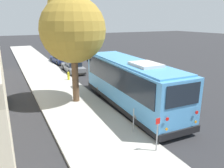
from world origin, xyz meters
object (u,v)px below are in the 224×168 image
object	(u,v)px
sign_post_near	(157,134)
fire_hydrant	(68,76)
street_tree	(72,25)
shuttle_bus	(130,81)
parked_sedan_gray	(73,67)
sign_post_far	(134,120)
parked_sedan_navy	(60,59)

from	to	relation	value
sign_post_near	fire_hydrant	bearing A→B (deg)	0.37
street_tree	shuttle_bus	bearing A→B (deg)	-128.66
street_tree	sign_post_near	world-z (taller)	street_tree
street_tree	fire_hydrant	distance (m)	7.69
parked_sedan_gray	street_tree	size ratio (longest dim) A/B	0.60
shuttle_bus	sign_post_near	size ratio (longest dim) A/B	6.50
sign_post_far	fire_hydrant	distance (m)	11.73
shuttle_bus	sign_post_near	distance (m)	5.76
shuttle_bus	parked_sedan_gray	size ratio (longest dim) A/B	2.20
street_tree	parked_sedan_navy	bearing A→B (deg)	-9.86
street_tree	sign_post_near	xyz separation A→B (m)	(-7.86, -1.23, -4.50)
street_tree	fire_hydrant	world-z (taller)	street_tree
shuttle_bus	parked_sedan_navy	bearing A→B (deg)	3.54
sign_post_far	shuttle_bus	bearing A→B (deg)	-28.66
shuttle_bus	sign_post_far	distance (m)	4.05
parked_sedan_navy	shuttle_bus	bearing A→B (deg)	176.80
shuttle_bus	parked_sedan_navy	distance (m)	18.04
sign_post_far	fire_hydrant	bearing A→B (deg)	0.44
shuttle_bus	fire_hydrant	distance (m)	8.61
parked_sedan_navy	street_tree	world-z (taller)	street_tree
sign_post_near	parked_sedan_navy	bearing A→B (deg)	-3.59
parked_sedan_gray	fire_hydrant	bearing A→B (deg)	157.92
sign_post_near	fire_hydrant	world-z (taller)	sign_post_near
shuttle_bus	parked_sedan_gray	distance (m)	11.92
street_tree	sign_post_far	world-z (taller)	street_tree
shuttle_bus	sign_post_near	bearing A→B (deg)	162.91
shuttle_bus	parked_sedan_gray	bearing A→B (deg)	4.07
shuttle_bus	sign_post_near	xyz separation A→B (m)	(-5.38, 1.88, -0.84)
parked_sedan_gray	fire_hydrant	distance (m)	3.91
shuttle_bus	parked_sedan_navy	xyz separation A→B (m)	(17.99, 0.42, -1.23)
parked_sedan_navy	sign_post_near	bearing A→B (deg)	171.88
shuttle_bus	sign_post_far	bearing A→B (deg)	153.55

